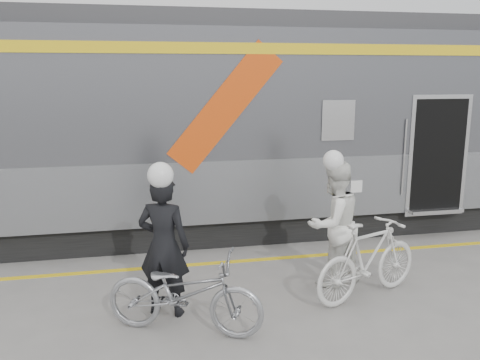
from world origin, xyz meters
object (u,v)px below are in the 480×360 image
object	(u,v)px
man	(164,246)
bicycle_left	(185,293)
woman	(333,224)
bicycle_right	(368,259)

from	to	relation	value
man	bicycle_left	size ratio (longest dim) A/B	0.95
woman	bicycle_right	world-z (taller)	woman
man	bicycle_left	bearing A→B (deg)	133.60
man	bicycle_right	xyz separation A→B (m)	(2.77, -0.09, -0.36)
bicycle_right	woman	bearing A→B (deg)	7.47
man	bicycle_left	distance (m)	0.72
man	bicycle_left	xyz separation A→B (m)	(0.20, -0.55, -0.41)
man	bicycle_right	distance (m)	2.79
woman	bicycle_left	bearing A→B (deg)	2.77
man	bicycle_right	bearing A→B (deg)	-158.35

